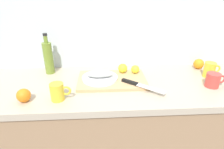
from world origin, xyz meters
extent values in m
cube|color=silver|center=(0.00, 0.33, 1.25)|extent=(3.20, 0.05, 2.50)
cube|color=#9E7A56|center=(0.00, 0.00, 0.43)|extent=(2.00, 0.58, 0.86)
cube|color=#B7A88E|center=(0.00, 0.00, 0.88)|extent=(2.00, 0.60, 0.04)
cube|color=tan|center=(-0.14, 0.03, 0.91)|extent=(0.45, 0.28, 0.02)
cylinder|color=white|center=(-0.22, 0.03, 0.93)|extent=(0.23, 0.23, 0.01)
ellipsoid|color=#999E99|center=(-0.22, 0.03, 0.95)|extent=(0.17, 0.07, 0.04)
cube|color=silver|center=(0.08, -0.13, 0.93)|extent=(0.16, 0.14, 0.00)
cube|color=black|center=(-0.04, -0.04, 0.93)|extent=(0.10, 0.09, 0.02)
sphere|color=yellow|center=(-0.06, 0.13, 0.95)|extent=(0.06, 0.06, 0.06)
sphere|color=yellow|center=(0.02, 0.11, 0.95)|extent=(0.06, 0.06, 0.06)
cylinder|color=olive|center=(-0.58, 0.20, 1.01)|extent=(0.06, 0.06, 0.22)
cylinder|color=olive|center=(-0.58, 0.20, 1.15)|extent=(0.03, 0.03, 0.05)
cylinder|color=black|center=(-0.58, 0.20, 1.18)|extent=(0.03, 0.03, 0.02)
cylinder|color=yellow|center=(-0.46, -0.17, 0.95)|extent=(0.08, 0.08, 0.10)
torus|color=yellow|center=(-0.41, -0.17, 0.95)|extent=(0.06, 0.01, 0.06)
cylinder|color=#CC3F38|center=(0.48, -0.07, 0.94)|extent=(0.08, 0.08, 0.09)
torus|color=#CC3F38|center=(0.53, -0.07, 0.95)|extent=(0.06, 0.01, 0.06)
cylinder|color=yellow|center=(0.53, 0.07, 0.95)|extent=(0.07, 0.07, 0.10)
torus|color=yellow|center=(0.58, 0.07, 0.96)|extent=(0.06, 0.01, 0.06)
sphere|color=orange|center=(-0.64, -0.18, 0.94)|extent=(0.08, 0.08, 0.08)
sphere|color=orange|center=(0.53, 0.21, 0.94)|extent=(0.08, 0.08, 0.08)
camera|label=1|loc=(-0.21, -1.09, 1.47)|focal=30.35mm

